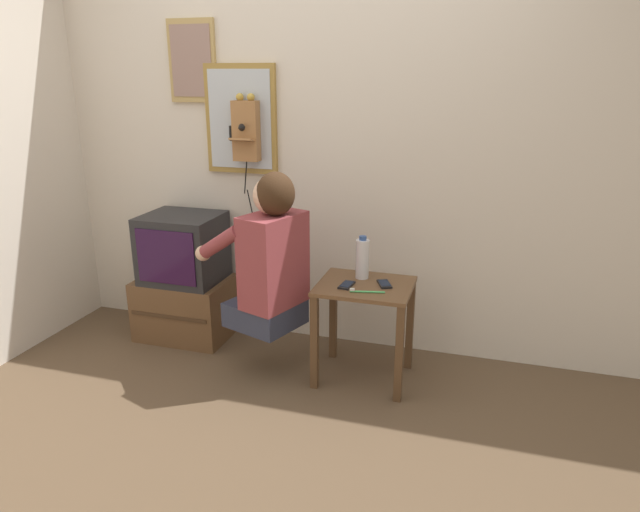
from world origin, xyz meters
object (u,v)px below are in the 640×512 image
Objects in this scene: cell_phone_held at (347,285)px; cell_phone_spare at (384,284)px; person at (269,257)px; television at (183,248)px; framed_picture at (192,61)px; wall_phone_antique at (247,130)px; toothbrush at (365,291)px; water_bottle at (362,258)px; wall_mirror at (241,119)px.

cell_phone_spare is at bearing 27.31° from cell_phone_held.
television is at bearing 86.47° from person.
framed_picture is at bearing 162.90° from cell_phone_held.
wall_phone_antique is 1.60× the size of framed_picture.
wall_phone_antique reaches higher than toothbrush.
person is at bearing -156.36° from water_bottle.
television is at bearing 173.85° from cell_phone_held.
framed_picture is (0.03, 0.23, 1.12)m from television.
wall_mirror is (0.31, -0.00, -0.34)m from framed_picture.
water_bottle is at bearing 4.25° from toothbrush.
framed_picture is at bearing 179.42° from wall_mirror.
television is 0.72× the size of wall_mirror.
wall_phone_antique reaches higher than water_bottle.
person is 1.34m from framed_picture.
wall_phone_antique is 1.25m from toothbrush.
framed_picture reaches higher than television.
cell_phone_spare is at bearing -58.45° from person.
framed_picture is at bearing 53.73° from toothbrush.
toothbrush is at bearing -71.63° from person.
cell_phone_held is at bearing -23.11° from framed_picture.
water_bottle is 1.33× the size of toothbrush.
wall_phone_antique is at bearing 25.31° from television.
wall_mirror reaches higher than water_bottle.
cell_phone_spare is (0.19, 0.07, 0.00)m from cell_phone_held.
television is 1.19m from water_bottle.
wall_mirror is at bearing -0.58° from framed_picture.
wall_mirror is at bearing 34.01° from television.
framed_picture is 1.59m from water_bottle.
wall_phone_antique reaches higher than cell_phone_spare.
framed_picture is (-0.36, 0.04, 0.40)m from wall_phone_antique.
framed_picture reaches higher than cell_phone_spare.
cell_phone_spare is (0.61, 0.13, -0.14)m from person.
wall_mirror is 1.34m from toothbrush.
wall_phone_antique is 5.96× the size of cell_phone_held.
television is 2.59× the size of toothbrush.
person is 1.14× the size of wall_phone_antique.
television is at bearing 175.44° from water_bottle.
framed_picture is 1.78m from cell_phone_spare.
water_bottle is at bearing -19.34° from wall_phone_antique.
wall_phone_antique is (0.39, 0.18, 0.73)m from television.
television is at bearing 63.55° from toothbrush.
cell_phone_spare is at bearing -20.69° from wall_phone_antique.
wall_phone_antique is 0.54m from framed_picture.
television is at bearing 148.86° from cell_phone_spare.
person reaches higher than cell_phone_held.
water_bottle reaches higher than cell_phone_held.
person is 0.55m from toothbrush.
wall_mirror is 1.34m from cell_phone_spare.
wall_mirror is 5.03× the size of cell_phone_held.
wall_phone_antique is 1.19× the size of wall_mirror.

